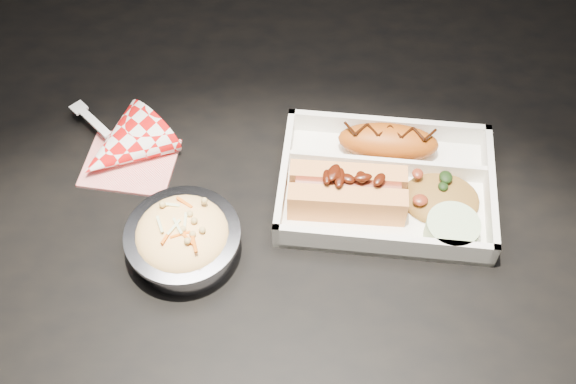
# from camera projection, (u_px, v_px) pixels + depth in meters

# --- Properties ---
(dining_table) EXTENTS (1.20, 0.80, 0.75)m
(dining_table) POSITION_uv_depth(u_px,v_px,m) (273.00, 245.00, 0.93)
(dining_table) COLOR black
(dining_table) RESTS_ON ground
(food_tray) EXTENTS (0.27, 0.20, 0.04)m
(food_tray) POSITION_uv_depth(u_px,v_px,m) (385.00, 187.00, 0.86)
(food_tray) COLOR white
(food_tray) RESTS_ON dining_table
(fried_pastry) EXTENTS (0.13, 0.06, 0.04)m
(fried_pastry) POSITION_uv_depth(u_px,v_px,m) (388.00, 142.00, 0.88)
(fried_pastry) COLOR #AE4E11
(fried_pastry) RESTS_ON food_tray
(hotdog) EXTENTS (0.14, 0.07, 0.06)m
(hotdog) POSITION_uv_depth(u_px,v_px,m) (348.00, 191.00, 0.83)
(hotdog) COLOR #EA964F
(hotdog) RESTS_ON food_tray
(fried_rice_mound) EXTENTS (0.10, 0.08, 0.03)m
(fried_rice_mound) POSITION_uv_depth(u_px,v_px,m) (442.00, 193.00, 0.84)
(fried_rice_mound) COLOR olive
(fried_rice_mound) RESTS_ON food_tray
(cupcake_liner) EXTENTS (0.06, 0.06, 0.03)m
(cupcake_liner) POSITION_uv_depth(u_px,v_px,m) (452.00, 230.00, 0.81)
(cupcake_liner) COLOR #B1CE9B
(cupcake_liner) RESTS_ON food_tray
(foil_coleslaw_cup) EXTENTS (0.13, 0.13, 0.07)m
(foil_coleslaw_cup) POSITION_uv_depth(u_px,v_px,m) (183.00, 238.00, 0.80)
(foil_coleslaw_cup) COLOR silver
(foil_coleslaw_cup) RESTS_ON dining_table
(napkin_fork) EXTENTS (0.15, 0.15, 0.10)m
(napkin_fork) POSITION_uv_depth(u_px,v_px,m) (121.00, 149.00, 0.89)
(napkin_fork) COLOR red
(napkin_fork) RESTS_ON dining_table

